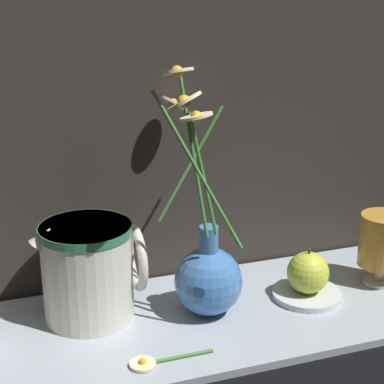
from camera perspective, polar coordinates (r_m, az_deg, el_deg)
ground_plane at (r=0.99m, az=-0.70°, el=-11.79°), size 6.00×6.00×0.00m
shelf at (r=0.99m, az=-0.70°, el=-11.50°), size 0.82×0.29×0.01m
vase_with_flowers at (r=0.97m, az=1.38°, el=-7.15°), size 0.15×0.26×0.38m
ceramic_pitcher at (r=0.97m, az=-9.11°, el=-6.66°), size 0.16×0.14×0.16m
tea_glass at (r=1.10m, az=16.59°, el=-4.26°), size 0.08×0.08×0.12m
saucer_plate at (r=1.06m, az=10.06°, el=-8.86°), size 0.11×0.11×0.01m
orange_fruit at (r=1.04m, az=10.19°, el=-6.99°), size 0.07×0.07×0.08m
loose_daisy at (r=0.89m, az=-3.52°, el=-14.83°), size 0.12×0.04×0.01m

